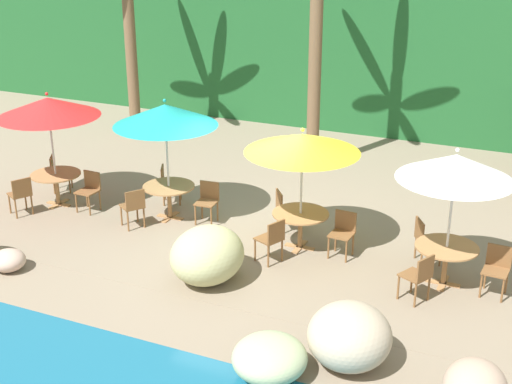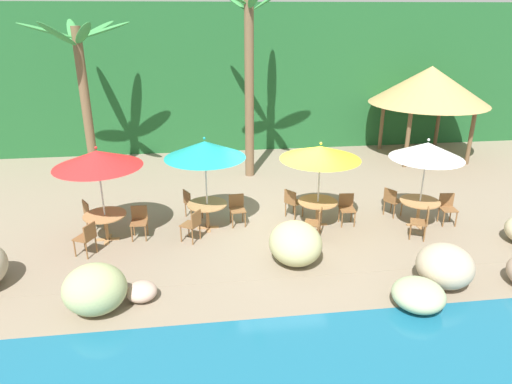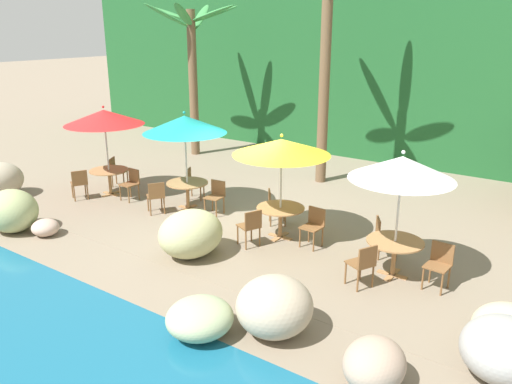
{
  "view_description": "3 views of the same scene",
  "coord_description": "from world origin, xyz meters",
  "px_view_note": "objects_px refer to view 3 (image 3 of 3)",
  "views": [
    {
      "loc": [
        5.41,
        -11.79,
        6.13
      ],
      "look_at": [
        0.22,
        -0.11,
        1.07
      ],
      "focal_mm": 49.83,
      "sensor_mm": 36.0,
      "label": 1
    },
    {
      "loc": [
        -2.14,
        -11.48,
        5.67
      ],
      "look_at": [
        -0.57,
        0.41,
        0.94
      ],
      "focal_mm": 32.36,
      "sensor_mm": 36.0,
      "label": 2
    },
    {
      "loc": [
        6.97,
        -9.32,
        4.7
      ],
      "look_at": [
        0.4,
        0.04,
        0.96
      ],
      "focal_mm": 36.09,
      "sensor_mm": 36.0,
      "label": 3
    }
  ],
  "objects_px": {
    "chair_teal_seaward": "(216,195)",
    "chair_red_inland": "(116,169)",
    "umbrella_white": "(402,168)",
    "chair_white_inland": "(383,234)",
    "chair_red_seaward": "(131,182)",
    "palm_tree_nearest": "(192,53)",
    "dining_table_red": "(109,174)",
    "palm_tree_second": "(326,38)",
    "umbrella_red": "(104,117)",
    "chair_teal_left": "(156,195)",
    "umbrella_teal": "(185,124)",
    "dining_table_teal": "(187,187)",
    "chair_white_left": "(363,263)",
    "chair_teal_inland": "(193,181)",
    "chair_yellow_inland": "(274,204)",
    "umbrella_yellow": "(281,147)",
    "dining_table_yellow": "(280,212)",
    "chair_yellow_seaward": "(314,224)",
    "chair_white_seaward": "(439,262)",
    "chair_yellow_left": "(251,225)",
    "dining_table_white": "(395,247)"
  },
  "relations": [
    {
      "from": "umbrella_teal",
      "to": "dining_table_teal",
      "type": "distance_m",
      "value": 1.67
    },
    {
      "from": "chair_red_inland",
      "to": "chair_white_seaward",
      "type": "distance_m",
      "value": 9.96
    },
    {
      "from": "dining_table_white",
      "to": "umbrella_red",
      "type": "bearing_deg",
      "value": 178.69
    },
    {
      "from": "umbrella_red",
      "to": "chair_teal_inland",
      "type": "bearing_deg",
      "value": 26.44
    },
    {
      "from": "dining_table_yellow",
      "to": "chair_white_seaward",
      "type": "distance_m",
      "value": 3.7
    },
    {
      "from": "chair_red_inland",
      "to": "chair_red_seaward",
      "type": "bearing_deg",
      "value": -24.7
    },
    {
      "from": "chair_red_seaward",
      "to": "chair_white_left",
      "type": "xyz_separation_m",
      "value": [
        7.41,
        -1.05,
        0.0
      ]
    },
    {
      "from": "chair_white_seaward",
      "to": "palm_tree_second",
      "type": "height_order",
      "value": "palm_tree_second"
    },
    {
      "from": "umbrella_white",
      "to": "chair_white_inland",
      "type": "height_order",
      "value": "umbrella_white"
    },
    {
      "from": "chair_red_inland",
      "to": "dining_table_teal",
      "type": "distance_m",
      "value": 3.19
    },
    {
      "from": "chair_red_seaward",
      "to": "chair_teal_seaward",
      "type": "height_order",
      "value": "same"
    },
    {
      "from": "umbrella_red",
      "to": "dining_table_yellow",
      "type": "height_order",
      "value": "umbrella_red"
    },
    {
      "from": "chair_yellow_inland",
      "to": "chair_white_left",
      "type": "relative_size",
      "value": 1.0
    },
    {
      "from": "umbrella_red",
      "to": "chair_white_left",
      "type": "height_order",
      "value": "umbrella_red"
    },
    {
      "from": "chair_red_seaward",
      "to": "chair_yellow_inland",
      "type": "bearing_deg",
      "value": 9.45
    },
    {
      "from": "umbrella_teal",
      "to": "chair_white_inland",
      "type": "distance_m",
      "value": 5.67
    },
    {
      "from": "chair_yellow_seaward",
      "to": "umbrella_yellow",
      "type": "bearing_deg",
      "value": -177.89
    },
    {
      "from": "dining_table_red",
      "to": "chair_yellow_seaward",
      "type": "distance_m",
      "value": 6.58
    },
    {
      "from": "dining_table_teal",
      "to": "chair_red_seaward",
      "type": "bearing_deg",
      "value": -169.94
    },
    {
      "from": "umbrella_red",
      "to": "chair_teal_left",
      "type": "relative_size",
      "value": 2.96
    },
    {
      "from": "dining_table_red",
      "to": "umbrella_yellow",
      "type": "distance_m",
      "value": 5.93
    },
    {
      "from": "chair_teal_inland",
      "to": "dining_table_yellow",
      "type": "height_order",
      "value": "chair_teal_inland"
    },
    {
      "from": "chair_red_inland",
      "to": "palm_tree_nearest",
      "type": "distance_m",
      "value": 5.54
    },
    {
      "from": "chair_white_inland",
      "to": "chair_teal_seaward",
      "type": "bearing_deg",
      "value": 179.35
    },
    {
      "from": "chair_teal_inland",
      "to": "dining_table_white",
      "type": "height_order",
      "value": "chair_teal_inland"
    },
    {
      "from": "dining_table_white",
      "to": "chair_white_inland",
      "type": "distance_m",
      "value": 0.86
    },
    {
      "from": "umbrella_teal",
      "to": "chair_white_left",
      "type": "height_order",
      "value": "umbrella_teal"
    },
    {
      "from": "umbrella_white",
      "to": "chair_teal_left",
      "type": "bearing_deg",
      "value": -178.33
    },
    {
      "from": "chair_teal_inland",
      "to": "palm_tree_nearest",
      "type": "height_order",
      "value": "palm_tree_nearest"
    },
    {
      "from": "dining_table_red",
      "to": "palm_tree_nearest",
      "type": "xyz_separation_m",
      "value": [
        -1.25,
        5.14,
        3.11
      ]
    },
    {
      "from": "chair_red_seaward",
      "to": "dining_table_teal",
      "type": "xyz_separation_m",
      "value": [
        1.81,
        0.32,
        0.1
      ]
    },
    {
      "from": "umbrella_yellow",
      "to": "chair_white_inland",
      "type": "relative_size",
      "value": 2.8
    },
    {
      "from": "dining_table_yellow",
      "to": "chair_yellow_seaward",
      "type": "relative_size",
      "value": 1.26
    },
    {
      "from": "chair_teal_seaward",
      "to": "palm_tree_second",
      "type": "bearing_deg",
      "value": 78.51
    },
    {
      "from": "dining_table_red",
      "to": "chair_white_seaward",
      "type": "bearing_deg",
      "value": -1.04
    },
    {
      "from": "dining_table_red",
      "to": "palm_tree_second",
      "type": "height_order",
      "value": "palm_tree_second"
    },
    {
      "from": "dining_table_yellow",
      "to": "dining_table_white",
      "type": "bearing_deg",
      "value": -6.89
    },
    {
      "from": "umbrella_teal",
      "to": "dining_table_yellow",
      "type": "height_order",
      "value": "umbrella_teal"
    },
    {
      "from": "chair_teal_inland",
      "to": "chair_white_left",
      "type": "bearing_deg",
      "value": -19.07
    },
    {
      "from": "umbrella_teal",
      "to": "chair_yellow_inland",
      "type": "distance_m",
      "value": 3.07
    },
    {
      "from": "chair_teal_seaward",
      "to": "chair_red_inland",
      "type": "bearing_deg",
      "value": 178.0
    },
    {
      "from": "chair_red_inland",
      "to": "umbrella_yellow",
      "type": "height_order",
      "value": "umbrella_yellow"
    },
    {
      "from": "umbrella_white",
      "to": "chair_white_inland",
      "type": "xyz_separation_m",
      "value": [
        -0.51,
        0.69,
        -1.68
      ]
    },
    {
      "from": "chair_teal_inland",
      "to": "umbrella_red",
      "type": "bearing_deg",
      "value": -153.56
    },
    {
      "from": "chair_yellow_seaward",
      "to": "umbrella_teal",
      "type": "bearing_deg",
      "value": 177.09
    },
    {
      "from": "umbrella_teal",
      "to": "dining_table_teal",
      "type": "xyz_separation_m",
      "value": [
        0.0,
        -0.0,
        -1.67
      ]
    },
    {
      "from": "chair_teal_inland",
      "to": "chair_yellow_seaward",
      "type": "relative_size",
      "value": 1.0
    },
    {
      "from": "chair_red_inland",
      "to": "umbrella_red",
      "type": "bearing_deg",
      "value": -53.08
    },
    {
      "from": "dining_table_teal",
      "to": "chair_yellow_left",
      "type": "relative_size",
      "value": 1.26
    },
    {
      "from": "chair_teal_left",
      "to": "chair_white_seaward",
      "type": "relative_size",
      "value": 1.0
    }
  ]
}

